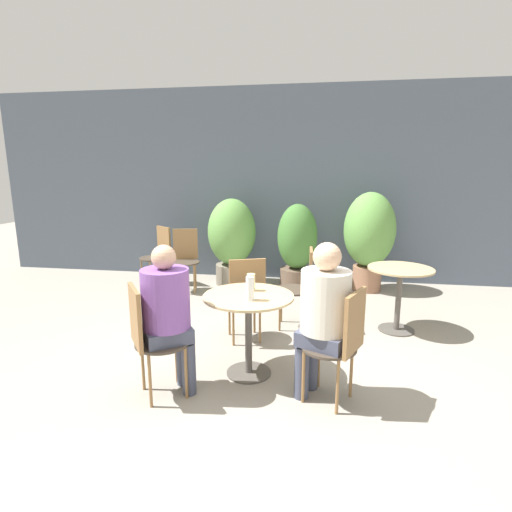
{
  "coord_description": "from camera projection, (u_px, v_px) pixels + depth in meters",
  "views": [
    {
      "loc": [
        0.41,
        -2.91,
        1.72
      ],
      "look_at": [
        -0.16,
        0.62,
        0.96
      ],
      "focal_mm": 28.0,
      "sensor_mm": 36.0,
      "label": 1
    }
  ],
  "objects": [
    {
      "name": "beer_glass_1",
      "position": [
        250.0,
        289.0,
        3.17
      ],
      "size": [
        0.07,
        0.07,
        0.19
      ],
      "color": "silver",
      "rests_on": "cafe_table_near"
    },
    {
      "name": "bistro_chair_2",
      "position": [
        159.0,
        251.0,
        6.07
      ],
      "size": [
        0.48,
        0.48,
        0.9
      ],
      "rotation": [
        0.0,
        0.0,
        5.62
      ],
      "color": "#42382D",
      "rests_on": "ground_plane"
    },
    {
      "name": "potted_plant_0",
      "position": [
        232.0,
        238.0,
        6.07
      ],
      "size": [
        0.73,
        0.73,
        1.32
      ],
      "color": "slate",
      "rests_on": "ground_plane"
    },
    {
      "name": "potted_plant_2",
      "position": [
        369.0,
        235.0,
        5.73
      ],
      "size": [
        0.73,
        0.73,
        1.44
      ],
      "color": "#93664C",
      "rests_on": "ground_plane"
    },
    {
      "name": "bistro_chair_3",
      "position": [
        246.0,
        293.0,
        3.98
      ],
      "size": [
        0.45,
        0.46,
        0.9
      ],
      "rotation": [
        0.0,
        0.0,
        3.51
      ],
      "color": "#42382D",
      "rests_on": "ground_plane"
    },
    {
      "name": "ground_plane",
      "position": [
        263.0,
        388.0,
        3.24
      ],
      "size": [
        20.0,
        20.0,
        0.0
      ],
      "primitive_type": "plane",
      "color": "gray"
    },
    {
      "name": "bistro_chair_4",
      "position": [
        185.0,
        254.0,
        5.82
      ],
      "size": [
        0.43,
        0.45,
        0.9
      ],
      "rotation": [
        0.0,
        0.0,
        0.24
      ],
      "color": "#42382D",
      "rests_on": "ground_plane"
    },
    {
      "name": "seated_person_1",
      "position": [
        323.0,
        310.0,
        2.96
      ],
      "size": [
        0.45,
        0.43,
        1.22
      ],
      "rotation": [
        0.0,
        0.0,
        4.28
      ],
      "color": "#42475B",
      "rests_on": "ground_plane"
    },
    {
      "name": "seated_person_0",
      "position": [
        168.0,
        308.0,
        3.03
      ],
      "size": [
        0.46,
        0.45,
        1.19
      ],
      "rotation": [
        0.0,
        0.0,
        2.19
      ],
      "color": "#42475B",
      "rests_on": "ground_plane"
    },
    {
      "name": "storefront_wall",
      "position": [
        295.0,
        186.0,
        6.26
      ],
      "size": [
        10.0,
        0.06,
        3.0
      ],
      "color": "#4C5666",
      "rests_on": "ground_plane"
    },
    {
      "name": "cafe_table_far",
      "position": [
        400.0,
        284.0,
        4.3
      ],
      "size": [
        0.69,
        0.69,
        0.71
      ],
      "color": "#514C47",
      "rests_on": "ground_plane"
    },
    {
      "name": "bistro_chair_5",
      "position": [
        302.0,
        282.0,
        4.39
      ],
      "size": [
        0.42,
        0.42,
        0.9
      ],
      "rotation": [
        0.0,
        0.0,
        4.75
      ],
      "color": "#42382D",
      "rests_on": "ground_plane"
    },
    {
      "name": "bistro_chair_0",
      "position": [
        149.0,
        333.0,
        3.0
      ],
      "size": [
        0.48,
        0.47,
        0.9
      ],
      "rotation": [
        0.0,
        0.0,
        -4.09
      ],
      "color": "#42382D",
      "rests_on": "ground_plane"
    },
    {
      "name": "cafe_table_near",
      "position": [
        248.0,
        313.0,
        3.36
      ],
      "size": [
        0.76,
        0.76,
        0.71
      ],
      "color": "#514C47",
      "rests_on": "ground_plane"
    },
    {
      "name": "bistro_chair_1",
      "position": [
        342.0,
        338.0,
        2.91
      ],
      "size": [
        0.47,
        0.46,
        0.9
      ],
      "rotation": [
        0.0,
        0.0,
        -2.0
      ],
      "color": "#42382D",
      "rests_on": "ground_plane"
    },
    {
      "name": "beer_glass_0",
      "position": [
        251.0,
        282.0,
        3.44
      ],
      "size": [
        0.07,
        0.07,
        0.15
      ],
      "color": "beige",
      "rests_on": "cafe_table_near"
    },
    {
      "name": "potted_plant_1",
      "position": [
        297.0,
        245.0,
        5.84
      ],
      "size": [
        0.58,
        0.58,
        1.26
      ],
      "color": "brown",
      "rests_on": "ground_plane"
    }
  ]
}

